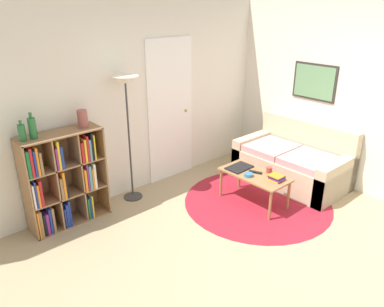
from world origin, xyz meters
name	(u,v)px	position (x,y,z in m)	size (l,w,h in m)	color
ground_plane	(287,258)	(0.00, 0.00, 0.00)	(14.00, 14.00, 0.00)	tan
wall_back	(149,98)	(0.02, 2.45, 1.29)	(7.07, 0.11, 2.60)	silver
wall_right	(308,90)	(2.06, 1.21, 1.30)	(0.08, 5.43, 2.60)	silver
rug	(257,202)	(0.70, 0.98, 0.00)	(1.99, 1.99, 0.01)	maroon
bookshelf	(62,180)	(-1.44, 2.24, 0.58)	(0.95, 0.34, 1.16)	#936B47
floor_lamp	(126,94)	(-0.49, 2.23, 1.47)	(0.34, 0.34, 1.70)	#333333
couch	(294,163)	(1.63, 1.05, 0.29)	(0.91, 1.59, 0.88)	#CCB793
coffee_table	(254,177)	(0.65, 1.01, 0.38)	(0.47, 0.92, 0.43)	#996B42
laptop	(239,167)	(0.63, 1.27, 0.44)	(0.35, 0.25, 0.02)	black
bowl	(249,175)	(0.53, 1.01, 0.45)	(0.11, 0.11, 0.04)	teal
book_stack_on_table	(276,178)	(0.71, 0.71, 0.47)	(0.17, 0.19, 0.07)	gold
cup	(269,170)	(0.82, 0.91, 0.47)	(0.08, 0.08, 0.08)	#A33D33
remote	(255,172)	(0.68, 1.02, 0.44)	(0.11, 0.18, 0.02)	black
bottle_left	(22,133)	(-1.79, 2.23, 1.26)	(0.08, 0.08, 0.23)	#236633
bottle_middle	(32,128)	(-1.68, 2.23, 1.29)	(0.08, 0.08, 0.29)	#236633
vase_on_shelf	(83,119)	(-1.10, 2.24, 1.27)	(0.12, 0.12, 0.21)	#934C47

